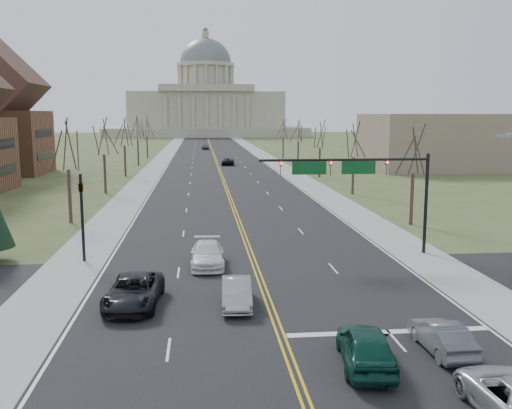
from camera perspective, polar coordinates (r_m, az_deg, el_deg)
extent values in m
plane|color=#474B25|center=(27.40, 2.23, -12.24)|extent=(600.00, 600.00, 0.00)
cube|color=black|center=(135.70, -4.16, 4.79)|extent=(20.00, 380.00, 0.01)
cube|color=black|center=(33.01, 0.79, -8.48)|extent=(120.00, 14.00, 0.01)
cube|color=gray|center=(135.91, -9.24, 4.71)|extent=(4.00, 380.00, 0.03)
cube|color=gray|center=(136.54, 0.90, 4.84)|extent=(4.00, 380.00, 0.03)
cube|color=gold|center=(135.70, -4.16, 4.80)|extent=(0.42, 380.00, 0.01)
cube|color=silver|center=(135.79, -8.31, 4.73)|extent=(0.15, 380.00, 0.01)
cube|color=silver|center=(136.31, -0.03, 4.84)|extent=(0.15, 380.00, 0.01)
cube|color=silver|center=(27.59, 13.11, -12.29)|extent=(9.50, 0.50, 0.01)
cube|color=#B3AE95|center=(275.43, -4.96, 7.33)|extent=(90.00, 60.00, 4.00)
cube|color=#B3AE95|center=(275.32, -4.99, 9.41)|extent=(70.00, 40.00, 16.00)
cube|color=#B3AE95|center=(255.08, -4.96, 11.58)|extent=(42.00, 3.00, 3.00)
cylinder|color=#B3AE95|center=(275.78, -5.03, 12.32)|extent=(24.00, 24.00, 12.00)
cylinder|color=#B3AE95|center=(276.26, -5.05, 13.72)|extent=(27.00, 27.00, 1.60)
ellipsoid|color=slate|center=(276.33, -5.05, 13.89)|extent=(24.00, 24.00, 22.80)
cylinder|color=#B3AE95|center=(277.73, -5.09, 16.54)|extent=(3.20, 3.20, 3.00)
sphere|color=slate|center=(278.04, -5.10, 17.01)|extent=(2.40, 2.40, 2.40)
cylinder|color=black|center=(42.45, 16.63, 0.06)|extent=(0.24, 0.24, 7.20)
cylinder|color=black|center=(40.19, 8.87, 4.44)|extent=(12.00, 0.18, 0.18)
imported|color=black|center=(41.09, 12.91, 3.65)|extent=(0.35, 0.40, 1.10)
sphere|color=#FF0C0C|center=(40.92, 12.99, 4.12)|extent=(0.18, 0.18, 0.18)
imported|color=black|center=(40.00, 7.46, 3.66)|extent=(0.35, 0.40, 1.10)
sphere|color=#FF0C0C|center=(39.82, 7.52, 4.14)|extent=(0.18, 0.18, 0.18)
imported|color=black|center=(39.36, 2.48, 3.64)|extent=(0.35, 0.40, 1.10)
sphere|color=#FF0C0C|center=(39.18, 2.51, 4.13)|extent=(0.18, 0.18, 0.18)
cube|color=#0C4C1E|center=(40.50, 10.22, 3.66)|extent=(2.40, 0.12, 0.90)
cube|color=#0C4C1E|center=(39.69, 5.34, 3.65)|extent=(2.40, 0.12, 0.90)
cylinder|color=black|center=(40.20, -16.98, -1.31)|extent=(0.20, 0.20, 6.00)
imported|color=black|center=(39.88, -17.13, 1.80)|extent=(0.32, 0.36, 0.99)
cube|color=gray|center=(28.95, 23.54, 6.33)|extent=(0.60, 0.25, 0.15)
cylinder|color=#372721|center=(53.38, 15.31, 0.51)|extent=(0.32, 0.32, 4.68)
cylinder|color=#372721|center=(55.12, -18.13, 0.79)|extent=(0.32, 0.32, 4.95)
cylinder|color=#372721|center=(72.26, 9.67, 2.85)|extent=(0.32, 0.32, 4.68)
cylinder|color=#372721|center=(74.63, -14.87, 2.98)|extent=(0.32, 0.32, 4.95)
cylinder|color=#372721|center=(91.61, 6.38, 4.20)|extent=(0.32, 0.32, 4.68)
cylinder|color=#372721|center=(94.34, -12.96, 4.25)|extent=(0.32, 0.32, 4.95)
cylinder|color=#372721|center=(111.20, 4.23, 5.07)|extent=(0.32, 0.32, 4.68)
cylinder|color=#372721|center=(114.16, -11.70, 5.08)|extent=(0.32, 0.32, 4.95)
cylinder|color=#372721|center=(130.90, 2.73, 5.67)|extent=(0.32, 0.32, 4.68)
cylinder|color=#372721|center=(134.03, -10.82, 5.66)|extent=(0.32, 0.32, 4.95)
cube|color=black|center=(79.61, -23.90, 3.14)|extent=(0.10, 9.80, 1.20)
cube|color=black|center=(79.39, -24.05, 5.52)|extent=(0.10, 9.80, 1.20)
cube|color=black|center=(102.83, -20.31, 4.67)|extent=(0.10, 9.80, 1.20)
cube|color=black|center=(102.66, -20.42, 6.72)|extent=(0.10, 9.80, 1.20)
cube|color=#7E6F5A|center=(110.36, 17.69, 6.03)|extent=(25.00, 20.00, 10.00)
imported|color=#0D3C2E|center=(23.66, 10.93, -13.74)|extent=(2.56, 5.08, 1.66)
imported|color=#565A5F|center=(25.81, 18.10, -12.42)|extent=(1.51, 4.13, 1.35)
imported|color=#9A9DA2|center=(30.06, -1.95, -8.82)|extent=(1.69, 4.40, 1.43)
imported|color=black|center=(30.74, -12.12, -8.47)|extent=(3.00, 5.83, 1.57)
imported|color=white|center=(37.89, -4.88, -4.99)|extent=(2.21, 5.31, 1.53)
imported|color=black|center=(113.11, -2.82, 4.33)|extent=(2.78, 5.30, 1.42)
imported|color=#57585F|center=(163.44, -5.10, 5.78)|extent=(2.06, 4.79, 1.61)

